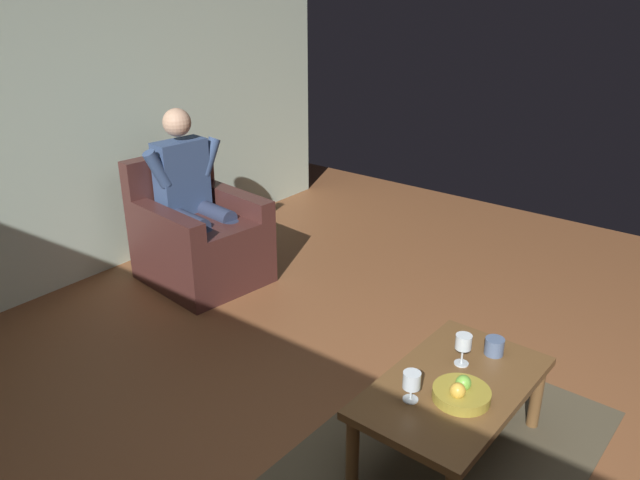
# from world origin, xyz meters

# --- Properties ---
(wall_back) EXTENTS (5.92, 0.06, 2.50)m
(wall_back) POSITION_xyz_m (0.00, -3.14, 1.25)
(wall_back) COLOR silver
(wall_back) RESTS_ON ground
(rug) EXTENTS (1.73, 1.22, 0.01)m
(rug) POSITION_xyz_m (-0.24, -0.06, 0.00)
(rug) COLOR #4E4533
(rug) RESTS_ON ground
(armchair) EXTENTS (0.83, 0.92, 0.91)m
(armchair) POSITION_xyz_m (-0.80, -2.43, 0.32)
(armchair) COLOR #452320
(armchair) RESTS_ON ground
(person_seated) EXTENTS (0.65, 0.59, 1.27)m
(person_seated) POSITION_xyz_m (-0.81, -2.47, 0.68)
(person_seated) COLOR #344971
(person_seated) RESTS_ON ground
(coffee_table) EXTENTS (1.01, 0.61, 0.40)m
(coffee_table) POSITION_xyz_m (-0.24, -0.06, 0.35)
(coffee_table) COLOR brown
(coffee_table) RESTS_ON ground
(wine_glass_near) EXTENTS (0.08, 0.08, 0.16)m
(wine_glass_near) POSITION_xyz_m (-0.40, -0.10, 0.52)
(wine_glass_near) COLOR silver
(wine_glass_near) RESTS_ON coffee_table
(wine_glass_far) EXTENTS (0.08, 0.08, 0.14)m
(wine_glass_far) POSITION_xyz_m (-0.01, -0.16, 0.50)
(wine_glass_far) COLOR silver
(wine_glass_far) RESTS_ON coffee_table
(fruit_bowl) EXTENTS (0.26, 0.26, 0.11)m
(fruit_bowl) POSITION_xyz_m (-0.15, 0.02, 0.44)
(fruit_bowl) COLOR olive
(fruit_bowl) RESTS_ON coffee_table
(candle_jar) EXTENTS (0.09, 0.09, 0.09)m
(candle_jar) POSITION_xyz_m (-0.58, -0.02, 0.45)
(candle_jar) COLOR slate
(candle_jar) RESTS_ON coffee_table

